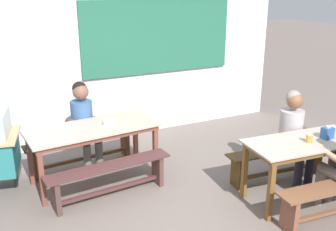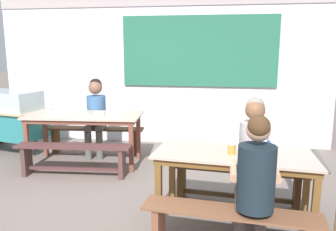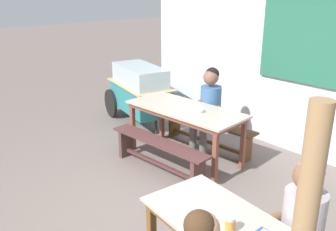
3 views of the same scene
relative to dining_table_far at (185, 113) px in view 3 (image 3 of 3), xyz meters
The scene contains 10 objects.
ground_plane 1.69m from the dining_table_far, 53.70° to the right, with size 40.00×40.00×0.00m, color slate.
backdrop_wall 1.88m from the dining_table_far, 57.12° to the left, with size 6.14×0.23×2.70m.
dining_table_far is the anchor object (origin of this frame).
bench_far_back 0.67m from the dining_table_far, 94.66° to the left, with size 1.65×0.39×0.45m.
bench_far_front 0.67m from the dining_table_far, 85.34° to the right, with size 1.62×0.39×0.45m.
food_cart 1.66m from the dining_table_far, 165.40° to the left, with size 1.83×1.04×1.06m.
person_right_near_table 2.68m from the dining_table_far, 25.82° to the right, with size 0.44×0.55×1.25m.
person_center_facing 0.47m from the dining_table_far, 89.52° to the left, with size 0.46×0.53×1.27m.
condiment_jar 2.73m from the dining_table_far, 37.35° to the right, with size 0.07×0.07×0.11m.
soup_bowl 0.25m from the dining_table_far, ahead, with size 0.17×0.17×0.04m, color silver.
Camera 3 is at (2.59, -2.17, 2.41)m, focal length 39.52 mm.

